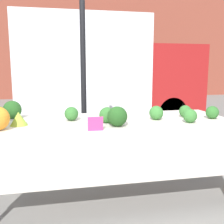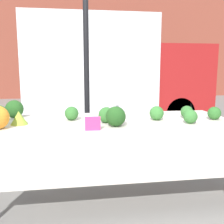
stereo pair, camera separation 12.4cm
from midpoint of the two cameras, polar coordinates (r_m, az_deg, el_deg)
ground_plane at (r=2.91m, az=1.28°, el=-17.92°), size 40.00×40.00×0.00m
building_facade at (r=12.66m, az=-6.75°, el=15.57°), size 16.00×0.60×5.43m
tent_pole at (r=3.45m, az=-4.49°, el=5.92°), size 0.07×0.07×2.25m
parked_truck at (r=6.52m, az=0.22°, el=9.15°), size 4.32×1.86×2.51m
market_table at (r=2.59m, az=1.60°, el=-3.97°), size 2.40×0.90×0.83m
romanesco_head at (r=2.53m, az=-18.29°, el=-1.23°), size 0.16×0.16×0.12m
broccoli_head_0 at (r=2.66m, az=11.01°, el=-0.25°), size 0.14×0.14×0.14m
broccoli_head_1 at (r=2.48m, az=0.20°, el=-0.66°), size 0.15×0.15×0.15m
broccoli_head_2 at (r=2.89m, az=-19.34°, el=0.61°), size 0.19×0.19×0.19m
broccoli_head_3 at (r=2.85m, az=17.17°, el=0.03°), size 0.13×0.13×0.13m
broccoli_head_5 at (r=2.32m, az=2.34°, el=-0.98°), size 0.18×0.18×0.18m
broccoli_head_6 at (r=2.63m, az=-7.45°, el=-0.31°), size 0.14×0.14×0.14m
broccoli_head_7 at (r=2.57m, az=18.02°, el=-0.95°), size 0.13×0.13×0.13m
broccoli_head_8 at (r=2.85m, az=22.55°, el=-0.25°), size 0.13×0.13×0.13m
price_sign at (r=2.17m, az=-2.58°, el=-2.56°), size 0.13×0.01×0.12m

